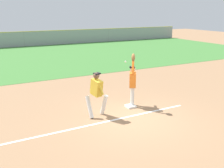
# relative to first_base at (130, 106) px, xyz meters

# --- Properties ---
(ground_plane) EXTENTS (74.41, 74.41, 0.00)m
(ground_plane) POSITION_rel_first_base_xyz_m (-0.54, -1.09, -0.04)
(ground_plane) COLOR #936D4C
(outfield_grass) EXTENTS (42.28, 15.93, 0.01)m
(outfield_grass) POSITION_rel_first_base_xyz_m (-0.54, 13.90, -0.04)
(outfield_grass) COLOR #3D7533
(outfield_grass) RESTS_ON ground_plane
(chalk_foul_line) EXTENTS (12.00, 0.27, 0.01)m
(chalk_foul_line) POSITION_rel_first_base_xyz_m (-4.00, -0.90, -0.04)
(chalk_foul_line) COLOR white
(chalk_foul_line) RESTS_ON ground_plane
(first_base) EXTENTS (0.38, 0.38, 0.08)m
(first_base) POSITION_rel_first_base_xyz_m (0.00, 0.00, 0.00)
(first_base) COLOR white
(first_base) RESTS_ON ground_plane
(fielder) EXTENTS (0.56, 0.82, 2.28)m
(fielder) POSITION_rel_first_base_xyz_m (0.13, 0.08, 1.08)
(fielder) COLOR silver
(fielder) RESTS_ON ground_plane
(runner) EXTENTS (0.81, 0.84, 1.72)m
(runner) POSITION_rel_first_base_xyz_m (-1.66, -0.25, 0.96)
(runner) COLOR white
(runner) RESTS_ON ground_plane
(baseball) EXTENTS (0.07, 0.07, 0.07)m
(baseball) POSITION_rel_first_base_xyz_m (0.01, 0.49, 1.82)
(baseball) COLOR white
(outfield_fence) EXTENTS (42.36, 0.08, 1.68)m
(outfield_fence) POSITION_rel_first_base_xyz_m (-0.54, 21.86, 0.80)
(outfield_fence) COLOR #93999E
(outfield_fence) RESTS_ON ground_plane
(parked_car_green) EXTENTS (4.59, 2.51, 1.25)m
(parked_car_green) POSITION_rel_first_base_xyz_m (-0.17, 26.31, 0.63)
(parked_car_green) COLOR #1E6B33
(parked_car_green) RESTS_ON ground_plane
(parked_car_blue) EXTENTS (4.53, 2.38, 1.25)m
(parked_car_blue) POSITION_rel_first_base_xyz_m (6.31, 25.94, 0.63)
(parked_car_blue) COLOR #23389E
(parked_car_blue) RESTS_ON ground_plane
(parked_car_black) EXTENTS (4.49, 2.30, 1.25)m
(parked_car_black) POSITION_rel_first_base_xyz_m (13.24, 26.48, 0.63)
(parked_car_black) COLOR black
(parked_car_black) RESTS_ON ground_plane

